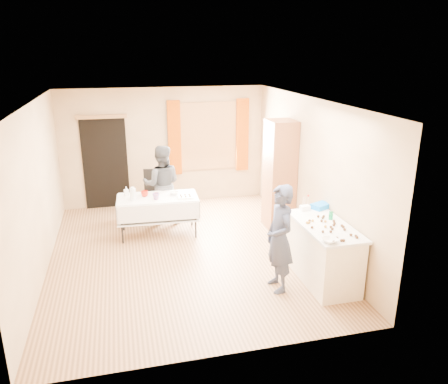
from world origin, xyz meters
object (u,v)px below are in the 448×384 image
object	(u,v)px
cabinet	(280,175)
girl	(280,239)
woman	(162,184)
counter	(323,252)
party_table	(158,212)
chair	(154,203)

from	to	relation	value
cabinet	girl	world-z (taller)	cabinet
cabinet	woman	xyz separation A→B (m)	(-2.19, 0.78, -0.26)
counter	party_table	xyz separation A→B (m)	(-2.25, 2.34, -0.01)
cabinet	girl	size ratio (longest dim) A/B	1.33
cabinet	woman	world-z (taller)	cabinet
cabinet	girl	xyz separation A→B (m)	(-0.84, -2.26, -0.26)
counter	chair	world-z (taller)	chair
counter	girl	size ratio (longest dim) A/B	0.90
party_table	girl	distance (m)	2.88
chair	counter	bearing A→B (deg)	-46.74
party_table	chair	bearing A→B (deg)	92.56
counter	chair	bearing A→B (deg)	124.11
counter	chair	xyz separation A→B (m)	(-2.24, 3.31, -0.16)
party_table	woman	world-z (taller)	woman
party_table	chair	world-z (taller)	chair
girl	party_table	bearing A→B (deg)	-151.47
chair	girl	bearing A→B (deg)	-57.00
girl	cabinet	bearing A→B (deg)	156.34
cabinet	woman	bearing A→B (deg)	160.40
party_table	woman	size ratio (longest dim) A/B	0.97
chair	woman	distance (m)	0.63
counter	chair	size ratio (longest dim) A/B	1.46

